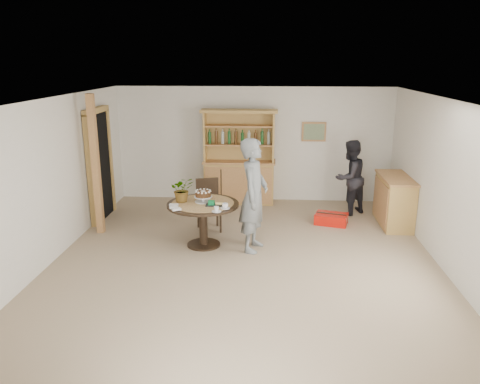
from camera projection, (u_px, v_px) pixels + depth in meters
name	position (u px, v px, depth m)	size (l,w,h in m)	color
ground	(244.00, 264.00, 7.26)	(7.00, 7.00, 0.00)	tan
room_shell	(245.00, 153.00, 6.79)	(6.04, 7.04, 2.52)	white
doorway	(99.00, 164.00, 9.06)	(0.13, 1.10, 2.18)	black
pine_post	(96.00, 166.00, 8.24)	(0.12, 0.12, 2.50)	tan
hutch	(239.00, 172.00, 10.20)	(1.62, 0.54, 2.04)	tan
sideboard	(394.00, 201.00, 8.87)	(0.54, 1.26, 0.94)	tan
dining_table	(203.00, 212.00, 7.81)	(1.20, 1.20, 0.76)	black
dining_chair	(208.00, 201.00, 8.62)	(0.52, 0.52, 0.95)	black
birthday_cake	(203.00, 195.00, 7.78)	(0.30, 0.30, 0.20)	white
flower_vase	(182.00, 189.00, 7.78)	(0.38, 0.33, 0.42)	#3F7233
gift_tray	(215.00, 204.00, 7.63)	(0.30, 0.20, 0.08)	black
coffee_cup_a	(225.00, 206.00, 7.46)	(0.15, 0.15, 0.09)	white
coffee_cup_b	(216.00, 210.00, 7.31)	(0.15, 0.15, 0.08)	white
napkins	(175.00, 207.00, 7.49)	(0.24, 0.33, 0.03)	white
teen_boy	(254.00, 195.00, 7.57)	(0.68, 0.45, 1.86)	slate
adult_person	(350.00, 178.00, 9.40)	(0.74, 0.58, 1.52)	black
red_suitcase	(331.00, 219.00, 8.99)	(0.69, 0.55, 0.21)	red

